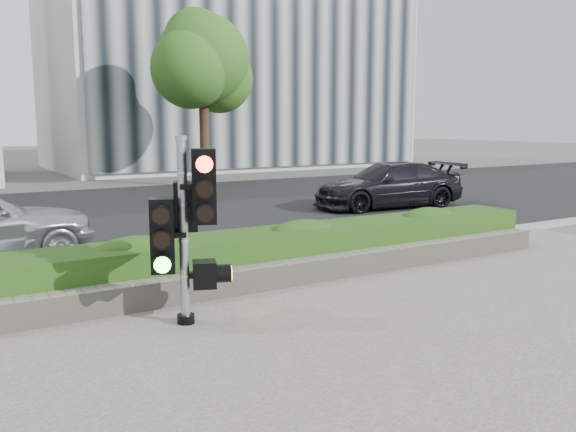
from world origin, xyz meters
The scene contains 10 objects.
ground centered at (0.00, 0.00, 0.00)m, with size 120.00×120.00×0.00m, color #51514C.
sidewalk centered at (0.00, -2.50, 0.01)m, with size 16.00×11.00×0.03m, color #9E9389.
road centered at (0.00, 10.00, 0.01)m, with size 60.00×13.00×0.02m, color black.
curb centered at (0.00, 3.15, 0.06)m, with size 60.00×0.25×0.12m, color gray.
stone_wall centered at (0.00, 1.90, 0.20)m, with size 12.00×0.32×0.34m, color gray.
hedge centered at (0.00, 2.55, 0.37)m, with size 12.00×1.00×0.68m, color #3E7524.
building_right centered at (11.00, 25.00, 6.00)m, with size 18.00×10.00×12.00m, color #B7B7B2.
tree_right centered at (5.48, 15.55, 4.48)m, with size 4.10×3.58×6.53m.
traffic_signal centered at (-1.03, 1.08, 1.24)m, with size 0.81×0.68×2.19m.
car_dark centered at (7.48, 7.47, 0.64)m, with size 1.74×4.28×1.24m, color black.
Camera 1 is at (-3.62, -5.44, 2.37)m, focal length 38.00 mm.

